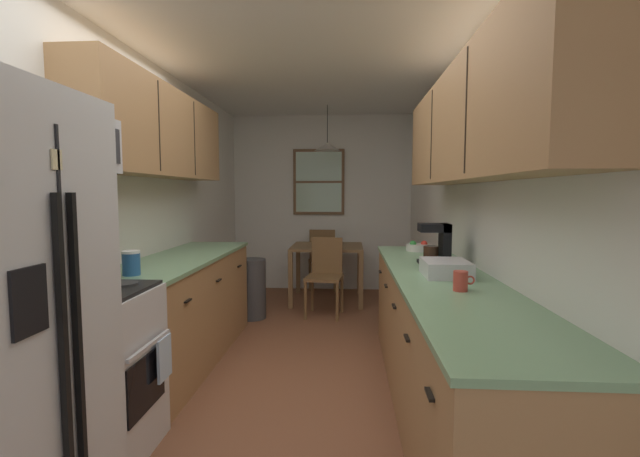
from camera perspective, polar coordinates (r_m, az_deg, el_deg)
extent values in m
plane|color=brown|center=(4.00, -2.17, -16.20)|extent=(12.00, 12.00, 0.00)
cube|color=white|center=(4.10, -21.36, 2.28)|extent=(0.10, 9.00, 2.55)
cube|color=white|center=(3.84, 18.27, 2.22)|extent=(0.10, 9.00, 2.55)
cube|color=white|center=(6.37, 0.26, 3.37)|extent=(4.40, 0.10, 2.55)
cube|color=white|center=(3.91, -2.30, 22.04)|extent=(4.40, 9.00, 0.08)
cube|color=black|center=(1.85, -30.49, -14.10)|extent=(0.01, 0.01, 1.63)
cube|color=black|center=(1.81, -30.84, -14.51)|extent=(0.02, 0.02, 1.16)
cube|color=black|center=(1.88, -29.42, -13.81)|extent=(0.02, 0.02, 1.16)
cube|color=black|center=(1.66, -34.12, -8.00)|extent=(0.01, 0.15, 0.22)
cube|color=beige|center=(1.76, -31.56, 7.79)|extent=(0.01, 0.05, 0.07)
cube|color=silver|center=(2.73, -28.25, -16.84)|extent=(0.62, 0.58, 0.90)
cube|color=black|center=(2.60, -22.00, -18.46)|extent=(0.01, 0.41, 0.30)
cube|color=silver|center=(2.51, -21.62, -14.13)|extent=(0.02, 0.47, 0.02)
cube|color=black|center=(2.60, -28.65, -7.34)|extent=(0.59, 0.55, 0.02)
cube|color=silver|center=(2.74, -33.69, -5.04)|extent=(0.06, 0.58, 0.20)
cylinder|color=#2D2D2D|center=(2.57, -32.86, -7.30)|extent=(0.15, 0.15, 0.01)
cylinder|color=#2D2D2D|center=(2.78, -29.69, -6.32)|extent=(0.15, 0.15, 0.01)
cylinder|color=#2D2D2D|center=(2.42, -27.48, -7.81)|extent=(0.15, 0.15, 0.01)
cylinder|color=#2D2D2D|center=(2.64, -24.57, -6.70)|extent=(0.15, 0.15, 0.01)
cube|color=silver|center=(2.63, -31.58, 9.77)|extent=(0.38, 0.59, 0.30)
cube|color=black|center=(2.47, -28.65, 10.25)|extent=(0.01, 0.35, 0.19)
cube|color=#2D2D33|center=(2.69, -25.67, 9.86)|extent=(0.01, 0.12, 0.19)
cube|color=#A87A4C|center=(3.88, -17.69, -10.33)|extent=(0.60, 2.07, 0.87)
cube|color=#7AA87A|center=(3.79, -17.86, -3.73)|extent=(0.63, 2.09, 0.03)
cube|color=black|center=(3.08, -17.09, -9.15)|extent=(0.02, 0.10, 0.01)
cube|color=black|center=(3.71, -13.28, -6.69)|extent=(0.02, 0.10, 0.01)
cube|color=black|center=(4.37, -10.62, -4.93)|extent=(0.02, 0.10, 0.01)
cube|color=#A87A4C|center=(3.79, -20.56, 11.75)|extent=(0.32, 2.17, 0.70)
cube|color=#2D2319|center=(3.40, -20.54, 12.60)|extent=(0.01, 0.01, 0.64)
cube|color=#2D2319|center=(4.06, -16.29, 11.38)|extent=(0.01, 0.01, 0.64)
cube|color=#A87A4C|center=(2.98, 15.90, -14.92)|extent=(0.60, 3.04, 0.87)
cube|color=#7AA87A|center=(2.86, 16.11, -6.39)|extent=(0.63, 3.06, 0.03)
cube|color=black|center=(1.72, 14.32, -20.54)|extent=(0.02, 0.10, 0.01)
cube|color=black|center=(2.27, 11.44, -14.04)|extent=(0.02, 0.10, 0.01)
cube|color=black|center=(2.85, 9.79, -10.12)|extent=(0.02, 0.10, 0.01)
cube|color=black|center=(3.44, 8.72, -7.53)|extent=(0.02, 0.10, 0.01)
cube|color=black|center=(4.03, 7.98, -5.70)|extent=(0.02, 0.10, 0.01)
cube|color=#A87A4C|center=(2.82, 19.64, 12.85)|extent=(0.32, 2.74, 0.68)
cube|color=#2D2319|center=(2.35, 18.79, 14.58)|extent=(0.01, 0.01, 0.62)
cube|color=#2D2319|center=(3.22, 14.55, 11.93)|extent=(0.01, 0.01, 0.62)
cube|color=brown|center=(5.65, 0.96, -2.44)|extent=(0.92, 0.86, 0.03)
cube|color=brown|center=(5.36, -3.93, -6.85)|extent=(0.06, 0.06, 0.71)
cube|color=brown|center=(5.31, 5.45, -6.96)|extent=(0.06, 0.06, 0.71)
cube|color=brown|center=(6.14, -2.92, -5.34)|extent=(0.06, 0.06, 0.71)
cube|color=brown|center=(6.10, 5.23, -5.42)|extent=(0.06, 0.06, 0.71)
cube|color=brown|center=(5.00, 0.56, -6.54)|extent=(0.45, 0.45, 0.04)
cube|color=brown|center=(5.13, 0.94, -3.69)|extent=(0.37, 0.08, 0.45)
cylinder|color=brown|center=(4.84, 2.30, -9.75)|extent=(0.04, 0.04, 0.43)
cylinder|color=brown|center=(4.91, -1.96, -9.55)|extent=(0.04, 0.04, 0.43)
cylinder|color=brown|center=(5.19, 2.93, -8.76)|extent=(0.04, 0.04, 0.43)
cylinder|color=brown|center=(5.26, -1.04, -8.59)|extent=(0.04, 0.04, 0.43)
cube|color=brown|center=(6.40, 0.52, -4.04)|extent=(0.43, 0.43, 0.04)
cube|color=brown|center=(6.19, 0.30, -2.24)|extent=(0.37, 0.06, 0.45)
cylinder|color=brown|center=(6.64, -0.85, -5.77)|extent=(0.04, 0.04, 0.43)
cylinder|color=brown|center=(6.60, 2.29, -5.84)|extent=(0.04, 0.04, 0.43)
cylinder|color=brown|center=(6.29, -1.35, -6.37)|extent=(0.04, 0.04, 0.43)
cylinder|color=brown|center=(6.24, 1.97, -6.45)|extent=(0.04, 0.04, 0.43)
cylinder|color=black|center=(5.68, 0.98, 13.70)|extent=(0.01, 0.01, 0.48)
cone|color=#B7B2A8|center=(5.64, 0.98, 10.80)|extent=(0.34, 0.34, 0.10)
sphere|color=white|center=(5.64, 0.98, 11.01)|extent=(0.06, 0.06, 0.06)
cube|color=brown|center=(6.31, -0.16, 6.18)|extent=(0.75, 0.04, 0.95)
cube|color=#B2D1B7|center=(6.29, -0.17, 6.19)|extent=(0.67, 0.01, 0.87)
cube|color=brown|center=(6.29, -0.17, 6.19)|extent=(0.67, 0.02, 0.03)
cylinder|color=#3F3F42|center=(5.00, -9.00, -7.88)|extent=(0.31, 0.31, 0.68)
cylinder|color=#265999|center=(3.02, -23.75, -4.36)|extent=(0.11, 0.11, 0.14)
cylinder|color=white|center=(3.01, -23.80, -2.87)|extent=(0.11, 0.11, 0.02)
cube|color=silver|center=(2.68, -19.94, -15.85)|extent=(0.02, 0.16, 0.24)
cube|color=black|center=(3.32, 14.81, -4.36)|extent=(0.22, 0.18, 0.02)
cube|color=black|center=(3.32, 16.22, -1.98)|extent=(0.06, 0.18, 0.30)
cube|color=black|center=(3.29, 14.91, 0.11)|extent=(0.22, 0.18, 0.06)
cylinder|color=#331E14|center=(3.30, 14.49, -3.22)|extent=(0.11, 0.11, 0.11)
cylinder|color=#BF3F33|center=(2.45, 18.14, -6.64)|extent=(0.08, 0.08, 0.11)
torus|color=#BF3F33|center=(2.47, 19.29, -6.48)|extent=(0.05, 0.01, 0.05)
cylinder|color=silver|center=(4.02, 12.96, -2.48)|extent=(0.23, 0.23, 0.06)
cylinder|color=black|center=(4.02, 12.96, -2.27)|extent=(0.19, 0.19, 0.03)
sphere|color=red|center=(4.04, 13.64, -2.00)|extent=(0.06, 0.06, 0.06)
sphere|color=green|center=(4.02, 12.23, -2.01)|extent=(0.06, 0.06, 0.06)
cube|color=silver|center=(2.86, 16.32, -5.08)|extent=(0.28, 0.34, 0.10)
cylinder|color=#E0D14C|center=(5.56, 0.30, -2.08)|extent=(0.16, 0.16, 0.06)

